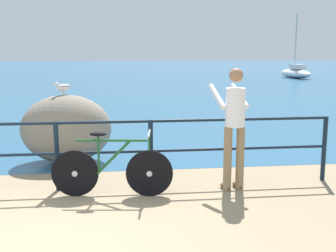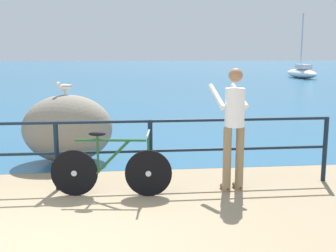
# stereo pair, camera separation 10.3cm
# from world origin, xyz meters

# --- Properties ---
(ground_plane) EXTENTS (120.00, 120.00, 0.10)m
(ground_plane) POSITION_xyz_m (0.00, 20.00, -0.05)
(ground_plane) COLOR #937F60
(sea_surface) EXTENTS (120.00, 90.00, 0.01)m
(sea_surface) POSITION_xyz_m (0.00, 47.77, 0.00)
(sea_surface) COLOR #285B7F
(sea_surface) RESTS_ON ground_plane
(promenade_railing) EXTENTS (8.24, 0.07, 1.02)m
(promenade_railing) POSITION_xyz_m (0.00, 1.88, 0.64)
(promenade_railing) COLOR black
(promenade_railing) RESTS_ON ground_plane
(bicycle) EXTENTS (1.69, 0.48, 0.92)m
(bicycle) POSITION_xyz_m (0.80, 1.53, 0.39)
(bicycle) COLOR black
(bicycle) RESTS_ON ground_plane
(person_at_railing) EXTENTS (0.53, 0.67, 1.78)m
(person_at_railing) POSITION_xyz_m (2.54, 1.60, 0.99)
(person_at_railing) COLOR #8C7251
(person_at_railing) RESTS_ON ground_plane
(breakwater_boulder_main) EXTENTS (1.63, 1.14, 1.24)m
(breakwater_boulder_main) POSITION_xyz_m (-0.05, 3.50, 0.62)
(breakwater_boulder_main) COLOR gray
(breakwater_boulder_main) RESTS_ON ground
(seagull) EXTENTS (0.33, 0.23, 0.23)m
(seagull) POSITION_xyz_m (-0.08, 3.56, 1.38)
(seagull) COLOR gold
(seagull) RESTS_ON breakwater_boulder_main
(sailboat) EXTENTS (1.45, 4.44, 4.90)m
(sailboat) POSITION_xyz_m (14.74, 27.13, 0.42)
(sailboat) COLOR white
(sailboat) RESTS_ON sea_surface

